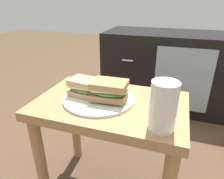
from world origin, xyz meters
name	(u,v)px	position (x,y,z in m)	size (l,w,h in m)	color
side_table	(110,122)	(0.00, 0.00, 0.37)	(0.56, 0.36, 0.46)	#A37A4C
tv_cabinet	(167,70)	(0.15, 0.95, 0.29)	(0.96, 0.46, 0.58)	black
plate	(98,99)	(-0.05, 0.00, 0.47)	(0.27, 0.27, 0.01)	silver
sandwich_front	(87,88)	(-0.09, 0.00, 0.50)	(0.15, 0.10, 0.07)	tan
sandwich_back	(109,90)	(0.00, -0.01, 0.51)	(0.14, 0.11, 0.07)	#9E7A4C
beer_glass	(163,107)	(0.20, -0.11, 0.53)	(0.08, 0.08, 0.15)	silver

